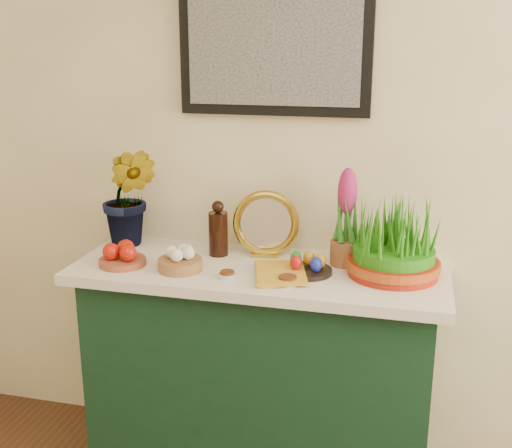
{
  "coord_description": "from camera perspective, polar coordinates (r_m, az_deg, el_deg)",
  "views": [
    {
      "loc": [
        0.09,
        -0.2,
        1.71
      ],
      "look_at": [
        -0.45,
        1.95,
        1.07
      ],
      "focal_mm": 45.0,
      "sensor_mm": 36.0,
      "label": 1
    }
  ],
  "objects": [
    {
      "name": "hyacinth_pink",
      "position": [
        2.41,
        8.04,
        0.18
      ],
      "size": [
        0.11,
        0.11,
        0.37
      ],
      "color": "brown",
      "rests_on": "tablecloth"
    },
    {
      "name": "hyacinth_green",
      "position": [
        2.65,
        -11.28,
        3.78
      ],
      "size": [
        0.29,
        0.25,
        0.54
      ],
      "primitive_type": "imported",
      "rotation": [
        0.0,
        0.0,
        0.09
      ],
      "color": "#2E7422",
      "rests_on": "tablecloth"
    },
    {
      "name": "apple_bowl",
      "position": [
        2.47,
        -11.81,
        -2.76
      ],
      "size": [
        0.21,
        0.21,
        0.09
      ],
      "color": "#9B4A2F",
      "rests_on": "tablecloth"
    },
    {
      "name": "mirror",
      "position": [
        2.5,
        0.88,
        -0.03
      ],
      "size": [
        0.27,
        0.1,
        0.26
      ],
      "color": "gold",
      "rests_on": "tablecloth"
    },
    {
      "name": "vinegar_cruet",
      "position": [
        2.52,
        -3.38,
        -0.65
      ],
      "size": [
        0.08,
        0.08,
        0.22
      ],
      "color": "black",
      "rests_on": "tablecloth"
    },
    {
      "name": "sideboard",
      "position": [
        2.61,
        0.28,
        -13.41
      ],
      "size": [
        1.3,
        0.45,
        0.85
      ],
      "primitive_type": "cube",
      "color": "#12331E",
      "rests_on": "ground"
    },
    {
      "name": "garlic_basket",
      "position": [
        2.39,
        -6.77,
        -3.22
      ],
      "size": [
        0.18,
        0.18,
        0.09
      ],
      "color": "#996B3D",
      "rests_on": "tablecloth"
    },
    {
      "name": "egg_plate",
      "position": [
        2.35,
        4.58,
        -3.75
      ],
      "size": [
        0.21,
        0.21,
        0.07
      ],
      "color": "black",
      "rests_on": "tablecloth"
    },
    {
      "name": "spice_dish_right",
      "position": [
        2.25,
        2.83,
        -5.03
      ],
      "size": [
        0.08,
        0.08,
        0.03
      ],
      "color": "silver",
      "rests_on": "tablecloth"
    },
    {
      "name": "book",
      "position": [
        2.31,
        -0.06,
        -4.35
      ],
      "size": [
        0.22,
        0.27,
        0.03
      ],
      "primitive_type": "imported",
      "rotation": [
        0.0,
        0.0,
        0.27
      ],
      "color": "gold",
      "rests_on": "tablecloth"
    },
    {
      "name": "room",
      "position": [
        0.32,
        7.54,
        14.24
      ],
      "size": [
        4.5,
        4.54,
        2.72
      ],
      "color": "#532E1C",
      "rests_on": "ground"
    },
    {
      "name": "wheatgrass_sabzeh",
      "position": [
        2.35,
        12.19,
        -1.69
      ],
      "size": [
        0.34,
        0.34,
        0.28
      ],
      "color": "#9A1D0E",
      "rests_on": "tablecloth"
    },
    {
      "name": "tablecloth",
      "position": [
        2.43,
        0.29,
        -4.22
      ],
      "size": [
        1.4,
        0.55,
        0.04
      ],
      "primitive_type": "cube",
      "color": "silver",
      "rests_on": "sideboard"
    },
    {
      "name": "spice_dish_left",
      "position": [
        2.3,
        -2.58,
        -4.53
      ],
      "size": [
        0.06,
        0.06,
        0.03
      ],
      "color": "silver",
      "rests_on": "tablecloth"
    }
  ]
}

